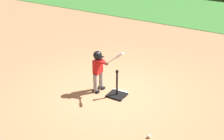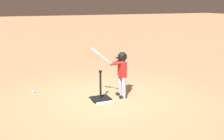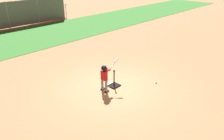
{
  "view_description": "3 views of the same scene",
  "coord_description": "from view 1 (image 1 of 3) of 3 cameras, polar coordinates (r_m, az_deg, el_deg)",
  "views": [
    {
      "loc": [
        3.59,
        -6.08,
        4.15
      ],
      "look_at": [
        -0.05,
        0.1,
        0.66
      ],
      "focal_mm": 50.0,
      "sensor_mm": 36.0,
      "label": 1
    },
    {
      "loc": [
        2.3,
        5.62,
        2.28
      ],
      "look_at": [
        -0.27,
        -0.26,
        0.64
      ],
      "focal_mm": 42.0,
      "sensor_mm": 36.0,
      "label": 2
    },
    {
      "loc": [
        -5.79,
        -5.55,
        4.53
      ],
      "look_at": [
        -0.22,
        -0.22,
        0.94
      ],
      "focal_mm": 35.0,
      "sensor_mm": 36.0,
      "label": 3
    }
  ],
  "objects": [
    {
      "name": "batter_child",
      "position": [
        8.04,
        -2.43,
        0.71
      ],
      "size": [
        0.9,
        0.36,
        1.28
      ],
      "color": "gray",
      "rests_on": "ground_plane"
    },
    {
      "name": "home_plate",
      "position": [
        8.19,
        1.07,
        -4.41
      ],
      "size": [
        0.5,
        0.5,
        0.02
      ],
      "primitive_type": "cube",
      "rotation": [
        0.0,
        0.0,
        0.14
      ],
      "color": "white",
      "rests_on": "ground_plane"
    },
    {
      "name": "ground_plane",
      "position": [
        8.19,
        -0.04,
        -4.48
      ],
      "size": [
        90.0,
        90.0,
        0.0
      ],
      "primitive_type": "plane",
      "color": "#99704C"
    },
    {
      "name": "baseball",
      "position": [
        6.73,
        6.8,
        -11.95
      ],
      "size": [
        0.07,
        0.07,
        0.07
      ],
      "primitive_type": "sphere",
      "color": "white",
      "rests_on": "ground_plane"
    },
    {
      "name": "grass_outfield_strip",
      "position": [
        16.37,
        17.1,
        10.19
      ],
      "size": [
        56.0,
        6.08,
        0.02
      ],
      "primitive_type": "cube",
      "color": "#33702D",
      "rests_on": "ground_plane"
    },
    {
      "name": "batting_tee",
      "position": [
        8.08,
        0.9,
        -4.14
      ],
      "size": [
        0.46,
        0.41,
        0.73
      ],
      "color": "black",
      "rests_on": "ground_plane"
    }
  ]
}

